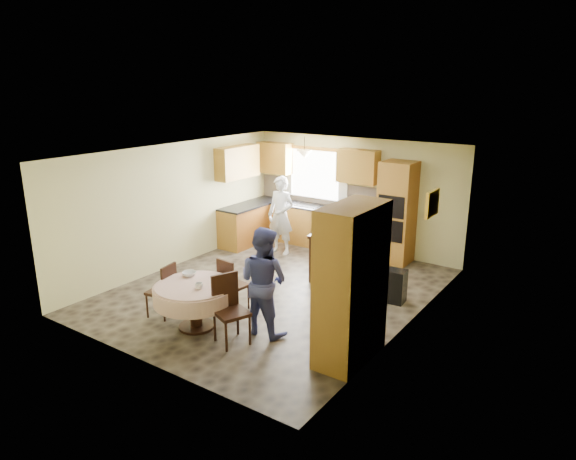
{
  "coord_description": "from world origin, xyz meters",
  "views": [
    {
      "loc": [
        5.11,
        -6.99,
        3.67
      ],
      "look_at": [
        0.08,
        0.3,
        1.09
      ],
      "focal_mm": 32.0,
      "sensor_mm": 36.0,
      "label": 1
    }
  ],
  "objects_px": {
    "dining_table": "(195,294)",
    "chair_left": "(165,288)",
    "oven_tower": "(397,213)",
    "person_sink": "(281,215)",
    "cupboard": "(351,284)",
    "person_dining": "(264,281)",
    "chair_right": "(229,305)",
    "chair_back": "(230,282)",
    "sideboard": "(342,262)"
  },
  "relations": [
    {
      "from": "chair_right",
      "to": "person_dining",
      "type": "relative_size",
      "value": 0.61
    },
    {
      "from": "oven_tower",
      "to": "dining_table",
      "type": "distance_m",
      "value": 4.76
    },
    {
      "from": "chair_left",
      "to": "chair_right",
      "type": "xyz_separation_m",
      "value": [
        1.38,
        -0.03,
        0.07
      ]
    },
    {
      "from": "oven_tower",
      "to": "person_dining",
      "type": "distance_m",
      "value": 4.09
    },
    {
      "from": "oven_tower",
      "to": "cupboard",
      "type": "relative_size",
      "value": 0.98
    },
    {
      "from": "oven_tower",
      "to": "chair_left",
      "type": "height_order",
      "value": "oven_tower"
    },
    {
      "from": "chair_back",
      "to": "dining_table",
      "type": "bearing_deg",
      "value": 92.22
    },
    {
      "from": "person_sink",
      "to": "sideboard",
      "type": "bearing_deg",
      "value": -24.37
    },
    {
      "from": "sideboard",
      "to": "cupboard",
      "type": "bearing_deg",
      "value": -67.9
    },
    {
      "from": "oven_tower",
      "to": "sideboard",
      "type": "xyz_separation_m",
      "value": [
        -0.31,
        -1.71,
        -0.63
      ]
    },
    {
      "from": "person_dining",
      "to": "chair_back",
      "type": "bearing_deg",
      "value": -16.19
    },
    {
      "from": "oven_tower",
      "to": "person_sink",
      "type": "bearing_deg",
      "value": -158.68
    },
    {
      "from": "oven_tower",
      "to": "sideboard",
      "type": "distance_m",
      "value": 1.85
    },
    {
      "from": "person_sink",
      "to": "person_dining",
      "type": "bearing_deg",
      "value": -60.5
    },
    {
      "from": "chair_left",
      "to": "chair_back",
      "type": "relative_size",
      "value": 0.98
    },
    {
      "from": "sideboard",
      "to": "dining_table",
      "type": "relative_size",
      "value": 0.97
    },
    {
      "from": "oven_tower",
      "to": "sideboard",
      "type": "bearing_deg",
      "value": -100.23
    },
    {
      "from": "chair_left",
      "to": "person_sink",
      "type": "distance_m",
      "value": 3.69
    },
    {
      "from": "dining_table",
      "to": "chair_left",
      "type": "distance_m",
      "value": 0.69
    },
    {
      "from": "sideboard",
      "to": "person_sink",
      "type": "xyz_separation_m",
      "value": [
        -1.98,
        0.82,
        0.42
      ]
    },
    {
      "from": "sideboard",
      "to": "cupboard",
      "type": "xyz_separation_m",
      "value": [
        1.38,
        -2.3,
        0.65
      ]
    },
    {
      "from": "chair_right",
      "to": "person_sink",
      "type": "height_order",
      "value": "person_sink"
    },
    {
      "from": "sideboard",
      "to": "person_sink",
      "type": "distance_m",
      "value": 2.19
    },
    {
      "from": "chair_left",
      "to": "chair_right",
      "type": "relative_size",
      "value": 0.88
    },
    {
      "from": "cupboard",
      "to": "person_sink",
      "type": "relative_size",
      "value": 1.26
    },
    {
      "from": "cupboard",
      "to": "chair_right",
      "type": "height_order",
      "value": "cupboard"
    },
    {
      "from": "dining_table",
      "to": "chair_right",
      "type": "distance_m",
      "value": 0.7
    },
    {
      "from": "dining_table",
      "to": "oven_tower",
      "type": "bearing_deg",
      "value": 74.14
    },
    {
      "from": "chair_left",
      "to": "chair_back",
      "type": "xyz_separation_m",
      "value": [
        0.73,
        0.76,
        0.01
      ]
    },
    {
      "from": "sideboard",
      "to": "chair_left",
      "type": "height_order",
      "value": "chair_left"
    },
    {
      "from": "cupboard",
      "to": "sideboard",
      "type": "bearing_deg",
      "value": 120.91
    },
    {
      "from": "chair_right",
      "to": "dining_table",
      "type": "bearing_deg",
      "value": 111.01
    },
    {
      "from": "cupboard",
      "to": "person_dining",
      "type": "xyz_separation_m",
      "value": [
        -1.42,
        -0.05,
        -0.26
      ]
    },
    {
      "from": "cupboard",
      "to": "chair_back",
      "type": "bearing_deg",
      "value": 174.47
    },
    {
      "from": "dining_table",
      "to": "person_dining",
      "type": "bearing_deg",
      "value": 27.21
    },
    {
      "from": "chair_left",
      "to": "chair_right",
      "type": "bearing_deg",
      "value": 78.33
    },
    {
      "from": "person_sink",
      "to": "cupboard",
      "type": "bearing_deg",
      "value": -44.82
    },
    {
      "from": "cupboard",
      "to": "dining_table",
      "type": "relative_size",
      "value": 1.73
    },
    {
      "from": "chair_left",
      "to": "chair_right",
      "type": "height_order",
      "value": "chair_right"
    },
    {
      "from": "cupboard",
      "to": "chair_left",
      "type": "distance_m",
      "value": 3.15
    },
    {
      "from": "cupboard",
      "to": "chair_back",
      "type": "height_order",
      "value": "cupboard"
    },
    {
      "from": "chair_right",
      "to": "chair_back",
      "type": "bearing_deg",
      "value": 62.35
    },
    {
      "from": "dining_table",
      "to": "chair_left",
      "type": "xyz_separation_m",
      "value": [
        -0.68,
        0.01,
        -0.06
      ]
    },
    {
      "from": "cupboard",
      "to": "oven_tower",
      "type": "bearing_deg",
      "value": 104.92
    },
    {
      "from": "cupboard",
      "to": "chair_left",
      "type": "bearing_deg",
      "value": -170.1
    },
    {
      "from": "oven_tower",
      "to": "dining_table",
      "type": "height_order",
      "value": "oven_tower"
    },
    {
      "from": "sideboard",
      "to": "chair_back",
      "type": "distance_m",
      "value": 2.28
    },
    {
      "from": "cupboard",
      "to": "chair_left",
      "type": "xyz_separation_m",
      "value": [
        -3.05,
        -0.53,
        -0.59
      ]
    },
    {
      "from": "cupboard",
      "to": "chair_back",
      "type": "distance_m",
      "value": 2.4
    },
    {
      "from": "chair_left",
      "to": "person_dining",
      "type": "distance_m",
      "value": 1.73
    }
  ]
}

